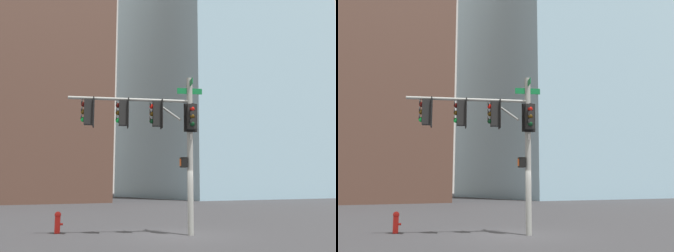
{
  "view_description": "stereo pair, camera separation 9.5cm",
  "coord_description": "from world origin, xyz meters",
  "views": [
    {
      "loc": [
        -8.07,
        -13.29,
        1.84
      ],
      "look_at": [
        -0.49,
        -0.03,
        4.28
      ],
      "focal_mm": 41.12,
      "sensor_mm": 36.0,
      "label": 1
    },
    {
      "loc": [
        -7.99,
        -13.34,
        1.84
      ],
      "look_at": [
        -0.49,
        -0.03,
        4.28
      ],
      "focal_mm": 41.12,
      "sensor_mm": 36.0,
      "label": 2
    }
  ],
  "objects": [
    {
      "name": "signal_pole_assembly",
      "position": [
        -0.94,
        0.09,
        4.25
      ],
      "size": [
        5.05,
        2.41,
        6.31
      ],
      "rotation": [
        0.0,
        0.0,
        2.77
      ],
      "color": "gray",
      "rests_on": "ground_plane"
    },
    {
      "name": "building_glass_tower",
      "position": [
        37.69,
        45.79,
        32.06
      ],
      "size": [
        31.63,
        30.8,
        64.12
      ],
      "primitive_type": "cube",
      "color": "#8CB2C6",
      "rests_on": "ground_plane"
    },
    {
      "name": "ground_plane",
      "position": [
        0.0,
        0.0,
        0.0
      ],
      "size": [
        200.0,
        200.0,
        0.0
      ],
      "primitive_type": "plane",
      "color": "#2D2D30"
    },
    {
      "name": "fire_hydrant",
      "position": [
        -4.02,
        2.83,
        0.47
      ],
      "size": [
        0.34,
        0.26,
        0.87
      ],
      "color": "red",
      "rests_on": "ground_plane"
    }
  ]
}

